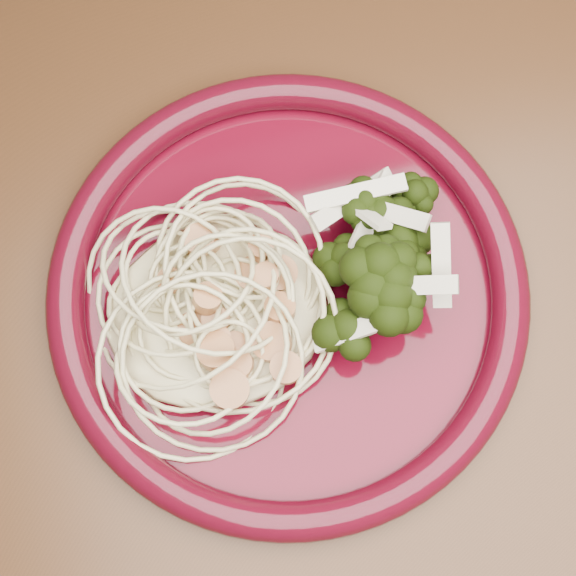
# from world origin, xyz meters

# --- Properties ---
(dining_table) EXTENTS (1.20, 0.80, 0.75)m
(dining_table) POSITION_xyz_m (0.00, 0.00, 0.65)
(dining_table) COLOR #472814
(dining_table) RESTS_ON ground
(dinner_plate) EXTENTS (0.33, 0.33, 0.03)m
(dinner_plate) POSITION_xyz_m (0.08, 0.07, 0.76)
(dinner_plate) COLOR #480512
(dinner_plate) RESTS_ON dining_table
(spaghetti_pile) EXTENTS (0.15, 0.13, 0.03)m
(spaghetti_pile) POSITION_xyz_m (0.03, 0.06, 0.77)
(spaghetti_pile) COLOR beige
(spaghetti_pile) RESTS_ON dinner_plate
(scallop_cluster) EXTENTS (0.13, 0.13, 0.04)m
(scallop_cluster) POSITION_xyz_m (0.03, 0.06, 0.81)
(scallop_cluster) COLOR #C7824A
(scallop_cluster) RESTS_ON spaghetti_pile
(broccoli_pile) EXTENTS (0.10, 0.15, 0.05)m
(broccoli_pile) POSITION_xyz_m (0.14, 0.07, 0.78)
(broccoli_pile) COLOR black
(broccoli_pile) RESTS_ON dinner_plate
(onion_garnish) EXTENTS (0.07, 0.10, 0.06)m
(onion_garnish) POSITION_xyz_m (0.14, 0.07, 0.81)
(onion_garnish) COLOR beige
(onion_garnish) RESTS_ON broccoli_pile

